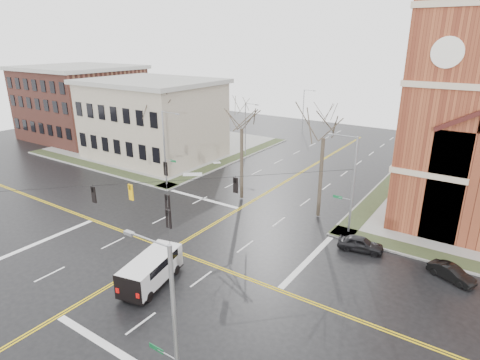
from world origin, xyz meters
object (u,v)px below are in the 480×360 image
Objects in this scene: parked_car_b at (451,273)px; tree_nw_far at (156,111)px; signal_pole_nw at (165,146)px; cargo_van at (153,267)px; streetlight_north_a at (246,127)px; parked_car_a at (361,244)px; tree_nw_near at (242,124)px; streetlight_north_b at (304,109)px; signal_pole_se at (172,329)px; tree_ne at (324,133)px; signal_pole_ne at (351,182)px.

tree_nw_far is at bearing 104.79° from parked_car_b.
tree_nw_far reaches higher than signal_pole_nw.
cargo_van is 22.10m from parked_car_b.
streetlight_north_a is 34.97m from cargo_van.
tree_nw_far is (-28.49, 5.12, 7.73)m from parked_car_a.
parked_car_a is (24.77, -2.60, -4.31)m from signal_pole_nw.
tree_nw_near reaches higher than cargo_van.
signal_pole_nw is 1.12× the size of streetlight_north_b.
signal_pole_se is 25.35m from tree_ne.
streetlight_north_a is 20.00m from streetlight_north_b.
tree_ne is (-12.79, 4.94, 8.08)m from parked_car_b.
signal_pole_nw is at bearing 180.00° from signal_pole_ne.
signal_pole_nw and signal_pole_se have the same top height.
tree_nw_near is at bearing 117.46° from signal_pole_se.
tree_nw_near reaches higher than signal_pole_se.
signal_pole_ne reaches higher than parked_car_a.
signal_pole_ne is at bearing 94.96° from parked_car_b.
tree_ne reaches higher than signal_pole_nw.
signal_pole_ne is 2.40× the size of parked_car_a.
cargo_van is 1.58× the size of parked_car_a.
cargo_van is (13.03, -32.29, -3.21)m from streetlight_north_a.
signal_pole_ne is 1.52× the size of cargo_van.
parked_car_b is 0.29× the size of tree_nw_near.
tree_ne reaches higher than parked_car_b.
streetlight_north_b is at bearing 121.05° from signal_pole_ne.
cargo_van is at bearing -68.03° from streetlight_north_a.
parked_car_a is at bearing -10.18° from tree_nw_far.
signal_pole_se is 0.75× the size of tree_ne.
signal_pole_se is 22.32m from parked_car_b.
signal_pole_ne is at bearing 28.96° from parked_car_a.
streetlight_north_b is at bearing 82.65° from tree_nw_far.
streetlight_north_b is (-21.97, 59.50, -0.48)m from signal_pole_se.
signal_pole_nw is at bearing -174.55° from tree_ne.
tree_ne is at bearing 2.16° from tree_nw_near.
tree_ne reaches higher than streetlight_north_b.
signal_pole_se is 0.78× the size of tree_nw_far.
signal_pole_nw is at bearing -171.58° from tree_nw_near.
tree_ne reaches higher than tree_nw_near.
tree_ne is (9.07, 0.34, 0.12)m from tree_nw_near.
signal_pole_ne and signal_pole_nw have the same top height.
streetlight_north_a and streetlight_north_b have the same top height.
tree_nw_near is 9.08m from tree_ne.
signal_pole_se reaches higher than parked_car_b.
streetlight_north_a reaches higher than parked_car_b.
signal_pole_ne reaches higher than parked_car_b.
streetlight_north_a reaches higher than cargo_van.
signal_pole_nw is at bearing -92.32° from streetlight_north_a.
parked_car_a is at bearing -50.67° from signal_pole_ne.
streetlight_north_a is 0.69× the size of tree_nw_far.
tree_nw_near is at bearing 101.95° from parked_car_b.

